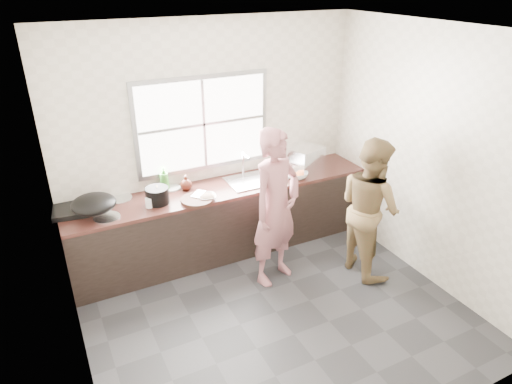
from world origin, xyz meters
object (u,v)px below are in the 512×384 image
person_side (370,207)px  dish_rack (306,159)px  black_pot (157,196)px  burner (71,210)px  bottle_green (164,178)px  wok (94,204)px  bowl_mince (207,197)px  pot_lid_left (107,217)px  pot_lid_right (119,198)px  woman (276,213)px  glass_jar (149,203)px  bottle_brown_tall (158,194)px  plate_food (172,188)px  cutting_board (197,200)px  bowl_crabs (297,175)px  bottle_brown_short (186,183)px  bowl_held (282,177)px

person_side → dish_rack: bearing=10.7°
black_pot → burner: black_pot is taller
bottle_green → wok: size_ratio=0.63×
wok → black_pot: bearing=0.6°
bowl_mince → bottle_green: bearing=128.0°
bottle_green → wok: bottle_green is taller
person_side → black_pot: 2.30m
burner → bottle_green: bearing=5.2°
burner → pot_lid_left: burner is taller
pot_lid_right → dish_rack: bearing=-6.3°
bottle_green → pot_lid_right: 0.54m
woman → bowl_mince: 0.78m
dish_rack → person_side: bearing=-98.1°
wok → woman: bearing=-21.9°
glass_jar → wok: 0.55m
bottle_brown_tall → bottle_green: bearing=59.1°
plate_food → person_side: bearing=-35.3°
black_pot → plate_food: black_pot is taller
woman → pot_lid_left: bearing=140.1°
person_side → cutting_board: size_ratio=4.43×
black_pot → pot_lid_left: size_ratio=0.93×
burner → plate_food: bearing=4.8°
glass_jar → bottle_brown_tall: bearing=35.7°
black_pot → woman: bearing=-33.1°
bowl_crabs → bottle_brown_short: 1.33m
woman → pot_lid_left: size_ratio=6.12×
bowl_mince → woman: bearing=-44.0°
bottle_green → burner: bearing=-174.8°
bowl_crabs → bottle_brown_short: bearing=167.3°
person_side → cutting_board: bearing=64.9°
bowl_crabs → bottle_green: size_ratio=0.75×
woman → burner: size_ratio=4.57×
cutting_board → bowl_held: size_ratio=2.03×
dish_rack → pot_lid_left: dish_rack is taller
pot_lid_right → bottle_brown_short: bearing=-8.1°
bowl_crabs → bowl_held: bowl_crabs is taller
bowl_held → wok: (-2.16, 0.04, 0.12)m
wok → pot_lid_right: size_ratio=1.60×
cutting_board → wok: size_ratio=0.80×
woman → bowl_mince: (-0.56, 0.54, 0.07)m
bottle_brown_tall → bowl_crabs: bearing=-4.9°
bottle_green → burner: bottle_green is taller
black_pot → plate_food: (0.24, 0.28, -0.08)m
bottle_green → glass_jar: size_ratio=2.63×
person_side → pot_lid_left: 2.78m
wok → pot_lid_left: size_ratio=1.68×
glass_jar → plate_food: bearing=44.2°
woman → bottle_brown_short: bearing=108.5°
plate_food → dish_rack: 1.69m
bowl_crabs → burner: bowl_crabs is taller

